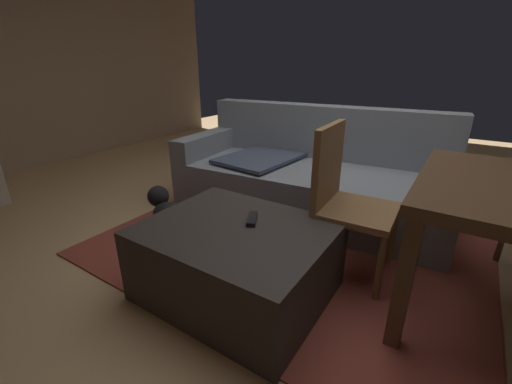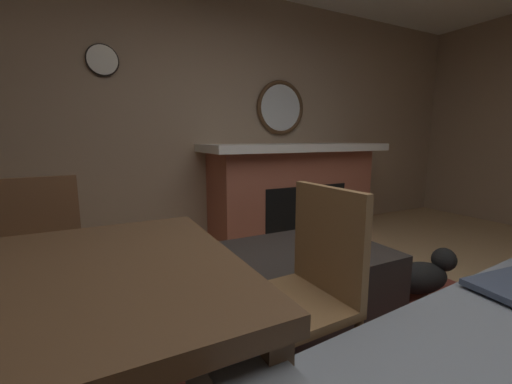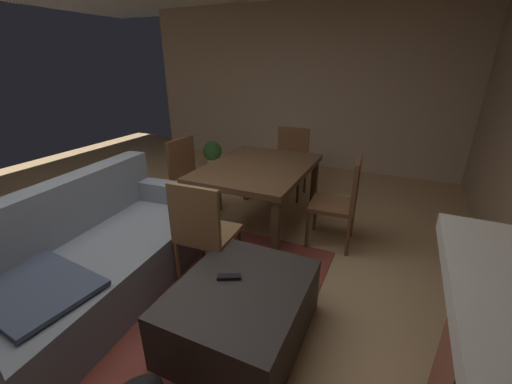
% 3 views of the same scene
% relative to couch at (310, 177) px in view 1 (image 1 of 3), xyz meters
% --- Properties ---
extents(floor, '(9.40, 9.40, 0.00)m').
position_rel_couch_xyz_m(floor, '(0.33, -0.42, -0.31)').
color(floor, tan).
extents(wall_left, '(0.12, 5.81, 2.69)m').
position_rel_couch_xyz_m(wall_left, '(-3.59, -0.42, 1.03)').
color(wall_left, '#9E846B').
rests_on(wall_left, ground).
extents(area_rug, '(2.60, 2.00, 0.01)m').
position_rel_couch_xyz_m(area_rug, '(0.15, -0.69, -0.30)').
color(area_rug, brown).
rests_on(area_rug, ground).
extents(couch, '(2.33, 1.15, 0.89)m').
position_rel_couch_xyz_m(couch, '(0.00, 0.00, 0.00)').
color(couch, slate).
rests_on(couch, ground).
extents(ottoman_coffee_table, '(1.00, 0.81, 0.43)m').
position_rel_couch_xyz_m(ottoman_coffee_table, '(0.15, -1.31, -0.10)').
color(ottoman_coffee_table, '#2D2826').
rests_on(ottoman_coffee_table, ground).
extents(tv_remote, '(0.12, 0.17, 0.02)m').
position_rel_couch_xyz_m(tv_remote, '(0.18, -1.20, 0.13)').
color(tv_remote, black).
rests_on(tv_remote, ottoman_coffee_table).
extents(dining_chair_west, '(0.46, 0.46, 0.93)m').
position_rel_couch_xyz_m(dining_chair_west, '(0.54, -0.76, 0.21)').
color(dining_chair_west, brown).
rests_on(dining_chair_west, ground).
extents(small_dog, '(0.50, 0.33, 0.32)m').
position_rel_couch_xyz_m(small_dog, '(-0.69, -1.05, -0.13)').
color(small_dog, black).
rests_on(small_dog, ground).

